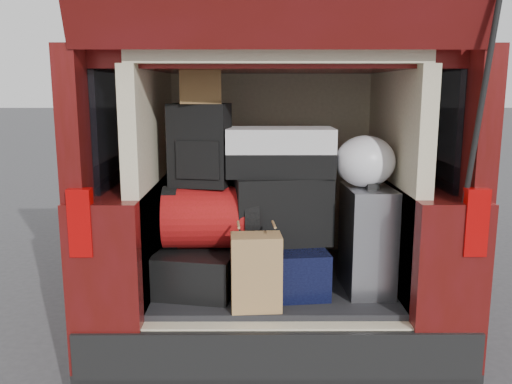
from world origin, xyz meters
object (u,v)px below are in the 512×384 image
Objects in this scene: black_hardshell at (202,266)px; black_soft_case at (281,209)px; navy_hardshell at (278,264)px; twotone_duffel at (280,152)px; silver_roller at (367,239)px; kraft_bag at (256,272)px; backpack at (200,145)px; red_duffel at (211,217)px.

black_soft_case is (0.42, 0.02, 0.31)m from black_hardshell.
twotone_duffel is (0.01, 0.05, 0.60)m from navy_hardshell.
navy_hardshell is 0.99× the size of twotone_duffel.
black_hardshell is at bearing 174.13° from black_soft_case.
black_soft_case is (-0.44, 0.08, 0.14)m from silver_roller.
silver_roller is at bearing 6.87° from black_hardshell.
black_soft_case is at bearing 14.15° from black_hardshell.
black_soft_case reaches higher than kraft_bag.
kraft_bag is at bearing -37.83° from backpack.
silver_roller is at bearing 5.66° from backpack.
red_duffel is at bearing 173.89° from silver_roller.
kraft_bag is (-0.12, -0.31, 0.06)m from navy_hardshell.
black_hardshell is 1.00× the size of navy_hardshell.
red_duffel reaches higher than navy_hardshell.
black_soft_case is (0.13, 0.33, 0.23)m from kraft_bag.
twotone_duffel is (0.41, 0.04, 0.61)m from black_hardshell.
silver_roller is 0.64m from twotone_duffel.
kraft_bag is at bearing -36.17° from black_hardshell.
backpack reaches higher than red_duffel.
twotone_duffel reaches higher than black_hardshell.
navy_hardshell is 0.44m from red_duffel.
black_soft_case reaches higher than red_duffel.
black_hardshell is 0.28m from red_duffel.
red_duffel is at bearing -171.90° from twotone_duffel.
kraft_bag is at bearing -109.62° from twotone_duffel.
backpack is (-0.06, 0.03, 0.37)m from red_duffel.
black_hardshell is at bearing -174.09° from twotone_duffel.
black_hardshell is at bearing -76.12° from backpack.
kraft_bag is 0.43m from red_duffel.
silver_roller is at bearing -13.47° from navy_hardshell.
silver_roller is 1.11× the size of black_soft_case.
kraft_bag is 0.43m from black_soft_case.
navy_hardshell is 1.11× the size of black_soft_case.
kraft_bag is 0.66× the size of twotone_duffel.
silver_roller is 1.28× the size of backpack.
twotone_duffel is at bearing 105.82° from black_soft_case.
black_soft_case is at bearing 56.33° from navy_hardshell.
navy_hardshell is (0.41, -0.00, 0.01)m from black_hardshell.
twotone_duffel is (-0.45, 0.10, 0.44)m from silver_roller.
navy_hardshell is 1.28× the size of backpack.
red_duffel is 0.50m from twotone_duffel.
backpack reaches higher than kraft_bag.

